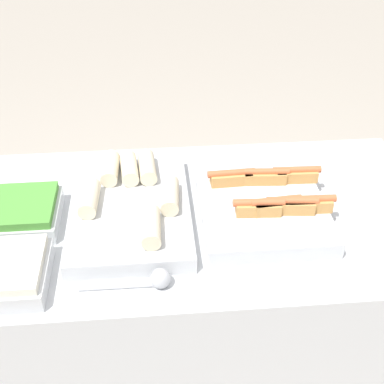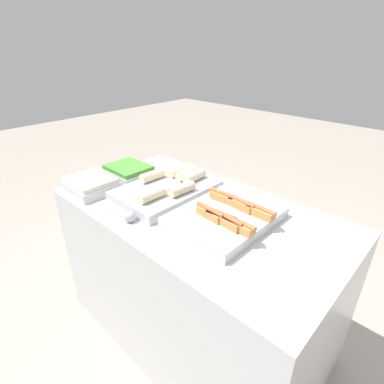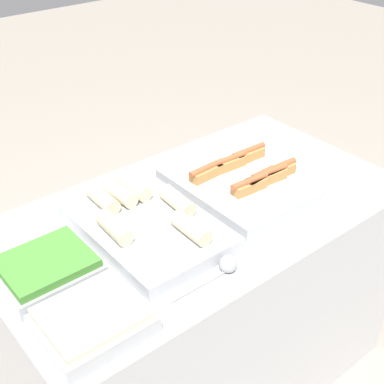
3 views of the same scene
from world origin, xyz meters
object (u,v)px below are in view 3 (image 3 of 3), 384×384
(tray_hotdogs, at_px, (239,182))
(tray_side_front, at_px, (93,321))
(tray_side_back, at_px, (47,269))
(serving_spoon_near, at_px, (225,266))
(tray_wraps, at_px, (145,222))

(tray_hotdogs, relative_size, tray_side_front, 1.82)
(tray_side_back, bearing_deg, serving_spoon_near, -36.55)
(tray_wraps, height_order, tray_side_front, tray_wraps)
(tray_hotdogs, xyz_separation_m, tray_side_front, (-0.74, -0.25, 0.00))
(tray_wraps, relative_size, tray_side_back, 1.99)
(tray_wraps, bearing_deg, tray_side_back, -179.01)
(tray_side_front, bearing_deg, serving_spoon_near, -6.33)
(tray_wraps, xyz_separation_m, tray_side_back, (-0.34, -0.01, 0.00))
(tray_side_back, xyz_separation_m, serving_spoon_near, (0.40, -0.30, -0.01))
(tray_side_front, bearing_deg, tray_wraps, 37.41)
(tray_hotdogs, distance_m, serving_spoon_near, 0.44)
(tray_wraps, xyz_separation_m, tray_side_front, (-0.34, -0.26, 0.00))
(tray_hotdogs, distance_m, tray_side_front, 0.78)
(tray_hotdogs, distance_m, tray_wraps, 0.40)
(tray_hotdogs, relative_size, tray_wraps, 0.91)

